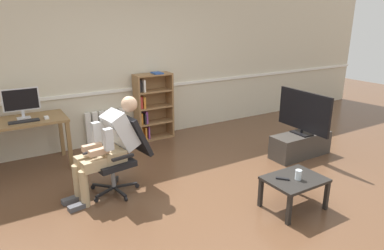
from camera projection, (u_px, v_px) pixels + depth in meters
The scene contains 15 objects.
ground_plane at pixel (217, 199), 4.17m from camera, with size 18.00×18.00×0.00m, color brown.
back_wall at pixel (131, 64), 5.92m from camera, with size 12.00×0.13×2.70m.
computer_desk at pixel (21, 127), 4.80m from camera, with size 1.21×0.67×0.76m.
imac_monitor at pixel (21, 101), 4.78m from camera, with size 0.49×0.14×0.43m.
keyboard at pixel (24, 121), 4.67m from camera, with size 0.39×0.12×0.02m, color black.
computer_mouse at pixel (46, 117), 4.83m from camera, with size 0.06×0.10×0.03m, color white.
bookshelf at pixel (151, 107), 6.11m from camera, with size 0.68×0.29×1.21m.
radiator at pixel (106, 128), 5.87m from camera, with size 0.69×0.08×0.61m.
office_chair at pixel (123, 151), 4.28m from camera, with size 0.81×0.63×0.97m.
person_seated at pixel (109, 145), 4.14m from camera, with size 1.03×0.46×1.21m.
tv_stand at pixel (300, 145), 5.42m from camera, with size 1.02×0.37×0.37m.
tv_screen at pixel (304, 112), 5.26m from camera, with size 0.21×1.01×0.68m.
coffee_table at pixel (294, 182), 3.90m from camera, with size 0.67×0.50×0.38m.
drinking_glass at pixel (298, 175), 3.83m from camera, with size 0.07×0.07×0.11m, color silver.
spare_remote at pixel (283, 179), 3.85m from camera, with size 0.04×0.15×0.02m, color black.
Camera 1 is at (-2.18, -3.00, 2.14)m, focal length 31.77 mm.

